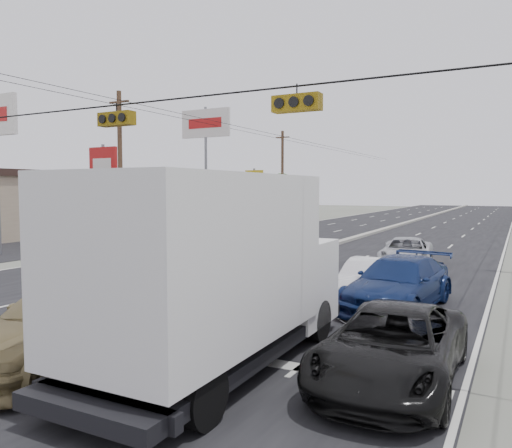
% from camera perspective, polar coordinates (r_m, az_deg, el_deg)
% --- Properties ---
extents(ground, '(200.00, 200.00, 0.00)m').
position_cam_1_polar(ground, '(14.89, -19.49, -10.46)').
color(ground, '#606356').
rests_on(ground, ground).
extents(road_surface, '(20.00, 160.00, 0.02)m').
position_cam_1_polar(road_surface, '(41.27, 12.91, -1.19)').
color(road_surface, black).
rests_on(road_surface, ground).
extents(center_median, '(0.50, 160.00, 0.20)m').
position_cam_1_polar(center_median, '(41.26, 12.91, -1.05)').
color(center_median, gray).
rests_on(center_median, ground).
extents(strip_mall, '(12.00, 42.00, 4.60)m').
position_cam_1_polar(strip_mall, '(50.52, -18.57, 2.25)').
color(strip_mall, tan).
rests_on(strip_mall, ground).
extents(parking_lot, '(10.00, 42.00, 0.02)m').
position_cam_1_polar(parking_lot, '(44.54, -10.53, -0.78)').
color(parking_lot, black).
rests_on(parking_lot, ground).
extents(utility_pole_left_b, '(1.60, 0.30, 10.00)m').
position_cam_1_polar(utility_pole_left_b, '(33.91, -15.25, 6.31)').
color(utility_pole_left_b, '#422D1E').
rests_on(utility_pole_left_b, ground).
extents(utility_pole_left_c, '(1.60, 0.30, 10.00)m').
position_cam_1_polar(utility_pole_left_c, '(54.86, 3.03, 5.51)').
color(utility_pole_left_c, '#422D1E').
rests_on(utility_pole_left_c, ground).
extents(traffic_signals, '(25.00, 0.30, 0.54)m').
position_cam_1_polar(traffic_signals, '(13.56, -15.96, 11.62)').
color(traffic_signals, black).
rests_on(traffic_signals, ground).
extents(pole_sign_mid, '(2.60, 0.25, 7.00)m').
position_cam_1_polar(pole_sign_mid, '(39.19, -17.05, 5.95)').
color(pole_sign_mid, slate).
rests_on(pole_sign_mid, ground).
extents(pole_sign_billboard, '(5.00, 0.25, 11.00)m').
position_cam_1_polar(pole_sign_billboard, '(45.64, -5.78, 10.53)').
color(pole_sign_billboard, slate).
rests_on(pole_sign_billboard, ground).
extents(pole_sign_far, '(2.20, 0.25, 6.00)m').
position_cam_1_polar(pole_sign_far, '(56.41, -0.20, 4.76)').
color(pole_sign_far, slate).
rests_on(pole_sign_far, ground).
extents(tree_left_far, '(4.80, 4.80, 6.12)m').
position_cam_1_polar(tree_left_far, '(76.98, 2.92, 4.04)').
color(tree_left_far, '#382619').
rests_on(tree_left_far, ground).
extents(box_truck, '(2.84, 7.80, 3.94)m').
position_cam_1_polar(box_truck, '(10.12, -4.52, -5.33)').
color(box_truck, black).
rests_on(box_truck, ground).
extents(tan_sedan, '(2.95, 6.02, 1.68)m').
position_cam_1_polar(tan_sedan, '(11.60, -20.12, -10.31)').
color(tan_sedan, olive).
rests_on(tan_sedan, ground).
extents(red_sedan, '(1.75, 4.67, 1.52)m').
position_cam_1_polar(red_sedan, '(15.53, -2.23, -6.76)').
color(red_sedan, '#9F091F').
rests_on(red_sedan, ground).
extents(black_suv, '(2.42, 5.11, 1.41)m').
position_cam_1_polar(black_suv, '(10.01, 15.32, -13.33)').
color(black_suv, black).
rests_on(black_suv, ground).
extents(queue_car_a, '(2.01, 4.08, 1.34)m').
position_cam_1_polar(queue_car_a, '(23.37, 4.36, -3.37)').
color(queue_car_a, black).
rests_on(queue_car_a, ground).
extents(queue_car_b, '(1.59, 4.15, 1.35)m').
position_cam_1_polar(queue_car_b, '(16.85, 12.80, -6.31)').
color(queue_car_b, white).
rests_on(queue_car_b, ground).
extents(queue_car_c, '(2.90, 5.21, 1.38)m').
position_cam_1_polar(queue_car_c, '(24.32, 16.81, -3.19)').
color(queue_car_c, '#B1B3BA').
rests_on(queue_car_c, ground).
extents(queue_car_d, '(2.84, 5.62, 1.56)m').
position_cam_1_polar(queue_car_d, '(15.91, 15.99, -6.58)').
color(queue_car_d, navy).
rests_on(queue_car_d, ground).
extents(oncoming_near, '(2.98, 5.82, 1.62)m').
position_cam_1_polar(oncoming_near, '(25.75, -6.24, -2.38)').
color(oncoming_near, black).
rests_on(oncoming_near, ground).
extents(oncoming_far, '(3.00, 5.45, 1.45)m').
position_cam_1_polar(oncoming_far, '(34.90, 3.37, -0.84)').
color(oncoming_far, '#97999E').
rests_on(oncoming_far, ground).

